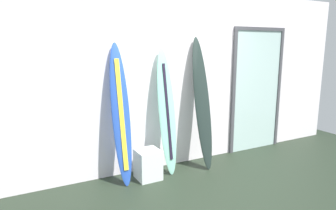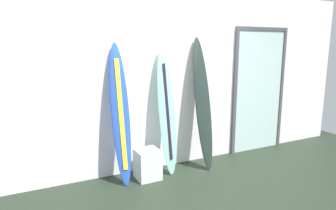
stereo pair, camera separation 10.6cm
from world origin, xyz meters
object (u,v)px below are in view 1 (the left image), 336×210
Objects in this scene: glass_door at (257,88)px; surfboard_seafoam at (167,112)px; surfboard_charcoal at (202,103)px; surfboard_cobalt at (121,115)px; display_block_left at (148,164)px.

surfboard_seafoam is at bearing -174.04° from glass_door.
glass_door reaches higher than surfboard_charcoal.
glass_door is at bearing 5.96° from surfboard_seafoam.
surfboard_cobalt is 0.73m from surfboard_seafoam.
surfboard_charcoal is at bearing -1.22° from surfboard_cobalt.
surfboard_cobalt is at bearing -175.30° from glass_door.
surfboard_charcoal is 0.92× the size of glass_door.
surfboard_seafoam is 0.62m from surfboard_charcoal.
surfboard_seafoam is 0.85× the size of glass_door.
surfboard_charcoal reaches higher than display_block_left.
surfboard_seafoam reaches higher than display_block_left.
surfboard_charcoal is (1.34, -0.03, 0.05)m from surfboard_cobalt.
glass_door is at bearing 7.44° from display_block_left.
surfboard_cobalt reaches higher than surfboard_seafoam.
glass_door is at bearing 10.34° from surfboard_charcoal.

